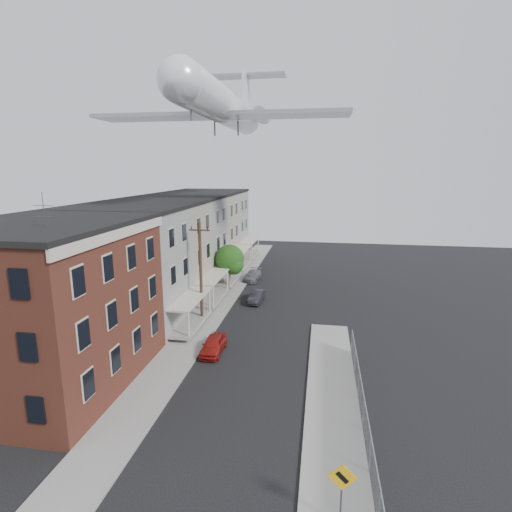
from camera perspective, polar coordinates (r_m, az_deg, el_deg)
The scene contains 19 objects.
ground at distance 19.83m, azimuth -7.29°, elevation -30.03°, with size 120.00×120.00×0.00m, color black.
sidewalk_left at distance 41.45m, azimuth -5.12°, elevation -6.40°, with size 3.00×62.00×0.12m, color gray.
sidewalk_right at distance 23.99m, azimuth 10.92°, elevation -21.50°, with size 3.00×26.00×0.12m, color gray.
curb_left at distance 41.12m, azimuth -3.15°, elevation -6.50°, with size 0.15×62.00×0.14m, color gray.
curb_right at distance 23.97m, azimuth 7.20°, elevation -21.36°, with size 0.15×26.00×0.14m, color gray.
corner_building at distance 27.92m, azimuth -27.62°, elevation -6.14°, with size 10.31×12.30×12.15m.
row_house_a at distance 35.60m, azimuth -18.48°, elevation -1.64°, with size 11.98×7.00×10.30m.
row_house_b at distance 41.75m, azimuth -14.05°, elevation 0.63°, with size 11.98×7.00×10.30m.
row_house_c at distance 48.13m, azimuth -10.77°, elevation 2.30°, with size 11.98×7.00×10.30m.
row_house_d at distance 54.66m, azimuth -8.26°, elevation 3.57°, with size 11.98×7.00×10.30m.
row_house_e at distance 61.30m, azimuth -6.29°, elevation 4.57°, with size 11.98×7.00×10.30m.
chainlink_fence at distance 22.76m, azimuth 15.12°, elevation -20.96°, with size 0.06×18.06×1.90m.
warning_sign at distance 17.31m, azimuth 12.16°, elevation -29.39°, with size 1.10×0.11×2.80m.
utility_pole at distance 34.63m, azimuth -7.90°, elevation -2.27°, with size 1.80×0.26×9.00m.
street_tree at distance 44.14m, azimuth -3.65°, elevation -0.63°, with size 3.22×3.20×5.20m.
car_near at distance 30.38m, azimuth -6.09°, elevation -12.47°, with size 1.47×3.66×1.25m, color maroon.
car_mid at distance 40.94m, azimuth 0.06°, elevation -5.81°, with size 1.23×3.54×1.17m, color black.
car_far at distance 48.79m, azimuth -0.50°, elevation -2.81°, with size 1.65×4.06×1.18m, color slate.
airplane at distance 41.96m, azimuth -4.43°, elevation 20.42°, with size 24.08×27.49×8.03m.
Camera 1 is at (4.53, -13.97, 13.33)m, focal length 28.00 mm.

